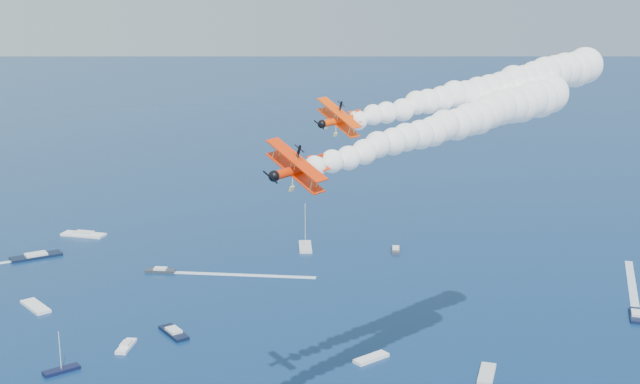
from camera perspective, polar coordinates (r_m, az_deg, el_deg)
biplane_lead at (r=104.41m, az=1.40°, el=5.02°), size 7.25×8.79×7.66m
biplane_trail at (r=91.62m, az=-1.59°, el=1.58°), size 9.02×11.02×9.03m
smoke_trail_lead at (r=123.58m, az=11.40°, el=7.06°), size 55.47×7.07×10.19m
smoke_trail_trail at (r=111.44m, az=9.05°, el=4.65°), size 56.00×16.77×10.19m
spectator_boats at (r=195.16m, az=-20.61°, el=-8.94°), size 218.46×165.06×0.70m
boat_wakes at (r=193.60m, az=-10.27°, el=-8.54°), size 220.94×132.59×0.04m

